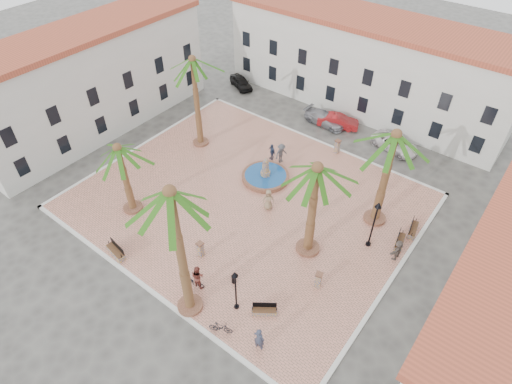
# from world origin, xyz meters

# --- Properties ---
(ground) EXTENTS (120.00, 120.00, 0.00)m
(ground) POSITION_xyz_m (0.00, 0.00, 0.00)
(ground) COLOR #56544F
(ground) RESTS_ON ground
(plaza) EXTENTS (26.00, 22.00, 0.15)m
(plaza) POSITION_xyz_m (0.00, 0.00, 0.07)
(plaza) COLOR tan
(plaza) RESTS_ON ground
(kerb_n) EXTENTS (26.30, 0.30, 0.16)m
(kerb_n) POSITION_xyz_m (0.00, 11.00, 0.08)
(kerb_n) COLOR silver
(kerb_n) RESTS_ON ground
(kerb_s) EXTENTS (26.30, 0.30, 0.16)m
(kerb_s) POSITION_xyz_m (0.00, -11.00, 0.08)
(kerb_s) COLOR silver
(kerb_s) RESTS_ON ground
(kerb_e) EXTENTS (0.30, 22.30, 0.16)m
(kerb_e) POSITION_xyz_m (13.00, 0.00, 0.08)
(kerb_e) COLOR silver
(kerb_e) RESTS_ON ground
(kerb_w) EXTENTS (0.30, 22.30, 0.16)m
(kerb_w) POSITION_xyz_m (-13.00, 0.00, 0.08)
(kerb_w) COLOR silver
(kerb_w) RESTS_ON ground
(building_north) EXTENTS (30.40, 7.40, 9.50)m
(building_north) POSITION_xyz_m (-0.00, 19.99, 4.77)
(building_north) COLOR silver
(building_north) RESTS_ON ground
(building_west) EXTENTS (6.40, 24.40, 10.00)m
(building_west) POSITION_xyz_m (-19.00, 0.00, 5.02)
(building_west) COLOR silver
(building_west) RESTS_ON ground
(fountain) EXTENTS (4.16, 4.16, 2.15)m
(fountain) POSITION_xyz_m (-0.44, 3.23, 0.44)
(fountain) COLOR brown
(fountain) RESTS_ON plaza
(palm_nw) EXTENTS (4.91, 4.91, 8.99)m
(palm_nw) POSITION_xyz_m (-8.63, 3.66, 7.92)
(palm_nw) COLOR brown
(palm_nw) RESTS_ON plaza
(palm_sw) EXTENTS (5.00, 5.00, 6.47)m
(palm_sw) POSITION_xyz_m (-6.71, -6.45, 5.49)
(palm_sw) COLOR brown
(palm_sw) RESTS_ON plaza
(palm_s) EXTENTS (5.43, 5.43, 10.53)m
(palm_s) POSITION_xyz_m (3.47, -10.26, 9.30)
(palm_s) COLOR brown
(palm_s) RESTS_ON plaza
(palm_e) EXTENTS (5.71, 5.71, 8.14)m
(palm_e) POSITION_xyz_m (6.91, -1.39, 6.97)
(palm_e) COLOR brown
(palm_e) RESTS_ON plaza
(palm_ne) EXTENTS (5.63, 5.63, 8.50)m
(palm_ne) POSITION_xyz_m (9.45, 4.49, 7.33)
(palm_ne) COLOR brown
(palm_ne) RESTS_ON plaza
(bench_s) EXTENTS (1.95, 0.84, 1.00)m
(bench_s) POSITION_xyz_m (-3.91, -10.38, 0.43)
(bench_s) COLOR #89715D
(bench_s) RESTS_ON plaza
(bench_se) EXTENTS (1.63, 1.38, 0.87)m
(bench_se) POSITION_xyz_m (7.62, -7.67, 0.40)
(bench_se) COLOR #89715D
(bench_se) RESTS_ON plaza
(bench_e) EXTENTS (0.89, 1.86, 0.94)m
(bench_e) POSITION_xyz_m (12.09, 3.19, 0.42)
(bench_e) COLOR #89715D
(bench_e) RESTS_ON plaza
(bench_ne) EXTENTS (0.88, 1.86, 0.94)m
(bench_ne) POSITION_xyz_m (12.38, 5.01, 0.42)
(bench_ne) COLOR #89715D
(bench_ne) RESTS_ON plaza
(lamppost_s) EXTENTS (0.40, 0.40, 3.72)m
(lamppost_s) POSITION_xyz_m (5.91, -8.44, 2.67)
(lamppost_s) COLOR black
(lamppost_s) RESTS_ON plaza
(lamppost_e) EXTENTS (0.47, 0.47, 4.34)m
(lamppost_e) POSITION_xyz_m (10.28, 1.75, 3.09)
(lamppost_e) COLOR black
(lamppost_e) RESTS_ON plaza
(bollard_se) EXTENTS (0.50, 0.50, 1.33)m
(bollard_se) POSITION_xyz_m (1.07, -6.65, 0.84)
(bollard_se) COLOR #89715D
(bollard_se) RESTS_ON plaza
(bollard_n) EXTENTS (0.56, 0.56, 1.39)m
(bollard_n) POSITION_xyz_m (2.63, 10.40, 0.87)
(bollard_n) COLOR #89715D
(bollard_n) RESTS_ON plaza
(bollard_e) EXTENTS (0.58, 0.58, 1.33)m
(bollard_e) POSITION_xyz_m (9.24, -3.77, 0.84)
(bollard_e) COLOR #89715D
(bollard_e) RESTS_ON plaza
(litter_bin) EXTENTS (0.34, 0.34, 0.67)m
(litter_bin) POSITION_xyz_m (4.50, -7.01, 0.48)
(litter_bin) COLOR black
(litter_bin) RESTS_ON plaza
(cyclist_a) EXTENTS (0.76, 0.55, 1.93)m
(cyclist_a) POSITION_xyz_m (8.77, -9.76, 1.12)
(cyclist_a) COLOR #33394E
(cyclist_a) RESTS_ON plaza
(bicycle_a) EXTENTS (1.63, 0.93, 0.81)m
(bicycle_a) POSITION_xyz_m (2.55, -8.88, 0.56)
(bicycle_a) COLOR black
(bicycle_a) RESTS_ON plaza
(cyclist_b) EXTENTS (0.98, 0.79, 1.91)m
(cyclist_b) POSITION_xyz_m (2.73, -8.68, 1.11)
(cyclist_b) COLOR brown
(cyclist_b) RESTS_ON plaza
(bicycle_b) EXTENTS (1.58, 1.05, 0.93)m
(bicycle_b) POSITION_xyz_m (6.27, -10.40, 0.61)
(bicycle_b) COLOR black
(bicycle_b) RESTS_ON plaza
(pedestrian_fountain_a) EXTENTS (1.11, 1.06, 1.92)m
(pedestrian_fountain_a) POSITION_xyz_m (2.03, 0.30, 1.11)
(pedestrian_fountain_a) COLOR #907758
(pedestrian_fountain_a) RESTS_ON plaza
(pedestrian_fountain_b) EXTENTS (1.03, 0.68, 1.62)m
(pedestrian_fountain_b) POSITION_xyz_m (-1.69, 5.87, 0.96)
(pedestrian_fountain_b) COLOR #303B58
(pedestrian_fountain_b) RESTS_ON plaza
(pedestrian_north) EXTENTS (1.00, 1.39, 1.95)m
(pedestrian_north) POSITION_xyz_m (-0.73, 6.01, 1.12)
(pedestrian_north) COLOR #414245
(pedestrian_north) RESTS_ON plaza
(pedestrian_east) EXTENTS (0.59, 1.63, 1.74)m
(pedestrian_east) POSITION_xyz_m (12.40, 1.83, 1.02)
(pedestrian_east) COLOR #685B53
(pedestrian_east) RESTS_ON plaza
(car_black) EXTENTS (4.07, 2.98, 1.29)m
(car_black) POSITION_xyz_m (-12.78, 14.96, 0.64)
(car_black) COLOR black
(car_black) RESTS_ON ground
(car_red) EXTENTS (4.40, 2.88, 1.37)m
(car_red) POSITION_xyz_m (0.42, 14.51, 0.68)
(car_red) COLOR maroon
(car_red) RESTS_ON ground
(car_silver) EXTENTS (4.66, 2.13, 1.32)m
(car_silver) POSITION_xyz_m (-0.91, 14.12, 0.66)
(car_silver) COLOR #9C9DA4
(car_silver) RESTS_ON ground
(car_white) EXTENTS (5.00, 3.06, 1.29)m
(car_white) POSITION_xyz_m (6.65, 14.44, 0.65)
(car_white) COLOR silver
(car_white) RESTS_ON ground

